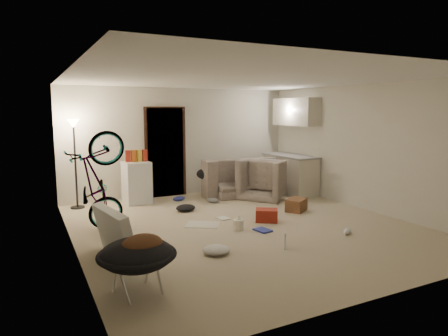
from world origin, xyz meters
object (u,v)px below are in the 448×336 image
saucer_chair (137,262)px  tv_box (115,234)px  juicer (238,224)px  kitchen_counter (290,175)px  floor_lamp (74,144)px  drink_case_b (267,215)px  sofa (244,180)px  mini_fridge (137,182)px  armchair (267,183)px  bicycle (97,205)px  drink_case_a (296,205)px

saucer_chair → tv_box: size_ratio=0.82×
tv_box → juicer: tv_box is taller
kitchen_counter → tv_box: 5.39m
saucer_chair → tv_box: bearing=90.0°
floor_lamp → drink_case_b: floor_lamp is taller
sofa → mini_fridge: mini_fridge is taller
mini_fridge → saucer_chair: bearing=-107.5°
armchair → juicer: (-1.86, -2.00, -0.23)m
bicycle → juicer: (2.11, -0.94, -0.34)m
bicycle → saucer_chair: bicycle is taller
juicer → armchair: bearing=47.2°
mini_fridge → drink_case_a: 3.40m
armchair → sofa: bearing=-13.1°
sofa → mini_fridge: 2.60m
bicycle → mini_fridge: size_ratio=1.88×
bicycle → drink_case_b: bicycle is taller
bicycle → saucer_chair: (0.00, -2.52, -0.08)m
kitchen_counter → saucer_chair: (-4.73, -3.74, -0.08)m
armchair → juicer: 2.74m
floor_lamp → kitchen_counter: size_ratio=1.21×
floor_lamp → tv_box: floor_lamp is taller
sofa → drink_case_b: bearing=73.1°
saucer_chair → armchair: bearing=42.1°
floor_lamp → kitchen_counter: (4.83, -0.65, -0.87)m
mini_fridge → bicycle: bearing=-125.1°
floor_lamp → sofa: bearing=-3.0°
floor_lamp → drink_case_a: (3.85, -2.22, -1.18)m
bicycle → juicer: size_ratio=6.64×
floor_lamp → drink_case_b: size_ratio=4.68×
sofa → mini_fridge: (-2.59, 0.10, 0.12)m
mini_fridge → tv_box: (-1.11, -3.13, -0.11)m
sofa → juicer: 3.07m
floor_lamp → bicycle: size_ratio=1.07×
armchair → mini_fridge: bearing=39.9°
floor_lamp → mini_fridge: size_ratio=2.01×
juicer → kitchen_counter: bearing=39.6°
armchair → kitchen_counter: bearing=-113.9°
mini_fridge → drink_case_a: (2.64, -2.12, -0.32)m
tv_box → floor_lamp: bearing=82.5°
floor_lamp → kitchen_counter: 4.95m
drink_case_a → mini_fridge: bearing=108.6°
armchair → bicycle: bearing=69.0°
drink_case_b → drink_case_a: bearing=54.8°
armchair → tv_box: size_ratio=0.97×
sofa → floor_lamp: bearing=0.5°
saucer_chair → drink_case_a: 4.34m
floor_lamp → juicer: size_ratio=7.12×
juicer → tv_box: bearing=-168.8°
armchair → saucer_chair: (-3.96, -3.58, 0.03)m
juicer → saucer_chair: bearing=-143.2°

